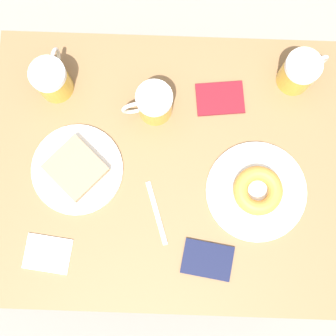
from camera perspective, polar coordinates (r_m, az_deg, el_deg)
The scene contains 11 objects.
ground_plane at distance 1.97m, azimuth 0.00°, elevation -3.21°, with size 8.00×8.00×0.00m, color gray.
table at distance 1.29m, azimuth 0.00°, elevation -0.59°, with size 0.73×0.93×0.76m.
plate_with_cake at distance 1.23m, azimuth -11.08°, elevation -0.11°, with size 0.24×0.24×0.04m.
plate_with_donut at distance 1.21m, azimuth 10.80°, elevation -2.77°, with size 0.26×0.26×0.05m.
beer_mug_left at distance 1.19m, azimuth -1.76°, elevation 7.84°, with size 0.09×0.13×0.11m.
beer_mug_center at distance 1.27m, azimuth 15.73°, elevation 11.20°, with size 0.09×0.12×0.11m.
beer_mug_right at distance 1.25m, azimuth -13.94°, elevation 10.46°, with size 0.13×0.09×0.11m.
napkin_folded at distance 1.24m, azimuth -14.45°, elevation -10.09°, with size 0.10×0.13×0.00m.
fork at distance 1.20m, azimuth -1.40°, elevation -5.50°, with size 0.16×0.06×0.00m.
passport_near_edge at distance 1.26m, azimuth 6.36°, elevation 8.42°, with size 0.10×0.13×0.01m.
passport_far_edge at distance 1.21m, azimuth 4.83°, elevation -11.09°, with size 0.11×0.14×0.01m.
Camera 1 is at (-0.17, -0.01, 1.96)m, focal length 50.00 mm.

